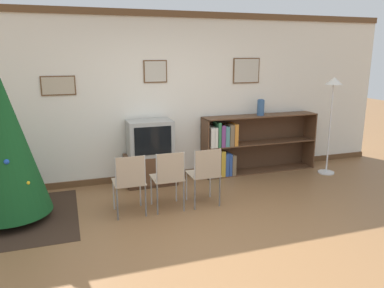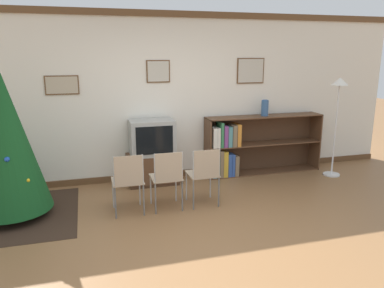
% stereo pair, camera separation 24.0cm
% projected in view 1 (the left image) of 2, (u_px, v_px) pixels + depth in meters
% --- Properties ---
extents(ground_plane, '(24.00, 24.00, 0.00)m').
position_uv_depth(ground_plane, '(213.00, 242.00, 4.19)').
color(ground_plane, brown).
extents(wall_back, '(8.41, 0.11, 2.70)m').
position_uv_depth(wall_back, '(159.00, 98.00, 6.07)').
color(wall_back, silver).
rests_on(wall_back, ground_plane).
extents(area_rug, '(1.58, 1.70, 0.01)m').
position_uv_depth(area_rug, '(13.00, 219.00, 4.74)').
color(area_rug, '#332319').
rests_on(area_rug, ground_plane).
extents(christmas_tree, '(0.99, 0.99, 2.06)m').
position_uv_depth(christmas_tree, '(3.00, 141.00, 4.50)').
color(christmas_tree, maroon).
rests_on(christmas_tree, area_rug).
extents(tv_console, '(0.82, 0.45, 0.49)m').
position_uv_depth(tv_console, '(151.00, 169.00, 5.99)').
color(tv_console, '#412A1A').
rests_on(tv_console, ground_plane).
extents(television, '(0.70, 0.44, 0.56)m').
position_uv_depth(television, '(150.00, 138.00, 5.86)').
color(television, '#9E9E99').
rests_on(television, tv_console).
extents(folding_chair_left, '(0.40, 0.40, 0.82)m').
position_uv_depth(folding_chair_left, '(130.00, 181.00, 4.76)').
color(folding_chair_left, tan).
rests_on(folding_chair_left, ground_plane).
extents(folding_chair_center, '(0.40, 0.40, 0.82)m').
position_uv_depth(folding_chair_center, '(169.00, 177.00, 4.92)').
color(folding_chair_center, tan).
rests_on(folding_chair_center, ground_plane).
extents(folding_chair_right, '(0.40, 0.40, 0.82)m').
position_uv_depth(folding_chair_right, '(205.00, 173.00, 5.08)').
color(folding_chair_right, tan).
rests_on(folding_chair_right, ground_plane).
extents(bookshelf, '(2.08, 0.36, 1.01)m').
position_uv_depth(bookshelf, '(240.00, 147.00, 6.48)').
color(bookshelf, brown).
rests_on(bookshelf, ground_plane).
extents(vase, '(0.12, 0.12, 0.28)m').
position_uv_depth(vase, '(261.00, 107.00, 6.42)').
color(vase, '#335684').
rests_on(vase, bookshelf).
extents(standing_lamp, '(0.28, 0.28, 1.67)m').
position_uv_depth(standing_lamp, '(332.00, 100.00, 6.29)').
color(standing_lamp, silver).
rests_on(standing_lamp, ground_plane).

